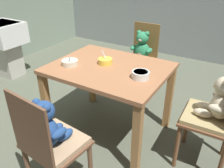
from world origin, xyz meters
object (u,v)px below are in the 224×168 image
(teddy_chair_far_center, at_px, (141,54))
(teddy_chair_near_front, at_px, (50,136))
(porridge_bowl_yellow_center, at_px, (105,61))
(porridge_bowl_white_near_right, at_px, (141,75))
(sink_basin, at_px, (5,42))
(dining_table, at_px, (109,77))
(teddy_chair_near_right, at_px, (217,109))
(porridge_bowl_cream_near_left, at_px, (70,62))

(teddy_chair_far_center, relative_size, teddy_chair_near_front, 1.02)
(teddy_chair_far_center, height_order, porridge_bowl_yellow_center, teddy_chair_far_center)
(teddy_chair_near_front, relative_size, porridge_bowl_yellow_center, 6.82)
(teddy_chair_far_center, xyz_separation_m, porridge_bowl_white_near_right, (0.41, -0.92, 0.20))
(sink_basin, bearing_deg, porridge_bowl_yellow_center, -9.15)
(dining_table, distance_m, porridge_bowl_white_near_right, 0.38)
(teddy_chair_near_right, relative_size, sink_basin, 1.17)
(porridge_bowl_cream_near_left, bearing_deg, teddy_chair_near_right, 9.40)
(dining_table, distance_m, porridge_bowl_cream_near_left, 0.40)
(teddy_chair_near_front, bearing_deg, teddy_chair_far_center, 9.45)
(sink_basin, bearing_deg, teddy_chair_near_right, -5.66)
(porridge_bowl_yellow_center, relative_size, porridge_bowl_cream_near_left, 0.88)
(porridge_bowl_white_near_right, bearing_deg, teddy_chair_near_right, 11.23)
(dining_table, height_order, teddy_chair_far_center, teddy_chair_far_center)
(teddy_chair_near_right, bearing_deg, teddy_chair_near_front, 43.04)
(teddy_chair_far_center, bearing_deg, porridge_bowl_white_near_right, 23.77)
(teddy_chair_near_right, bearing_deg, teddy_chair_far_center, -39.50)
(porridge_bowl_yellow_center, bearing_deg, teddy_chair_near_front, -82.36)
(dining_table, bearing_deg, sink_basin, 170.18)
(teddy_chair_near_front, bearing_deg, dining_table, 9.16)
(teddy_chair_near_right, xyz_separation_m, porridge_bowl_cream_near_left, (-1.30, -0.22, 0.19))
(teddy_chair_near_right, distance_m, porridge_bowl_cream_near_left, 1.33)
(teddy_chair_far_center, distance_m, teddy_chair_near_front, 1.71)
(teddy_chair_far_center, height_order, teddy_chair_near_front, teddy_chair_far_center)
(dining_table, relative_size, porridge_bowl_yellow_center, 7.90)
(porridge_bowl_white_near_right, relative_size, porridge_bowl_cream_near_left, 0.97)
(porridge_bowl_yellow_center, distance_m, porridge_bowl_cream_near_left, 0.33)
(dining_table, distance_m, teddy_chair_near_right, 0.97)
(teddy_chair_near_right, xyz_separation_m, porridge_bowl_yellow_center, (-1.03, -0.02, 0.20))
(porridge_bowl_white_near_right, relative_size, sink_basin, 0.18)
(teddy_chair_near_front, bearing_deg, sink_basin, 65.74)
(dining_table, height_order, porridge_bowl_white_near_right, porridge_bowl_white_near_right)
(dining_table, xyz_separation_m, teddy_chair_far_center, (-0.06, 0.85, -0.05))
(porridge_bowl_white_near_right, xyz_separation_m, porridge_bowl_cream_near_left, (-0.68, -0.09, -0.01))
(teddy_chair_far_center, relative_size, porridge_bowl_yellow_center, 6.94)
(teddy_chair_far_center, distance_m, porridge_bowl_yellow_center, 0.84)
(sink_basin, bearing_deg, dining_table, -9.82)
(teddy_chair_near_front, xyz_separation_m, sink_basin, (-2.10, 1.21, -0.02))
(porridge_bowl_yellow_center, distance_m, sink_basin, 2.02)
(teddy_chair_near_front, xyz_separation_m, porridge_bowl_yellow_center, (-0.12, 0.89, 0.21))
(dining_table, xyz_separation_m, sink_basin, (-2.05, 0.35, -0.09))
(dining_table, bearing_deg, teddy_chair_far_center, 94.16)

